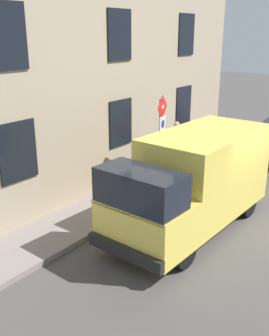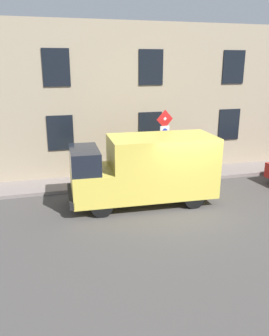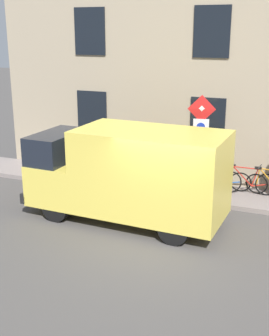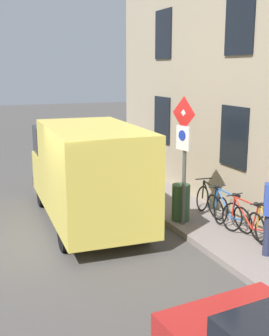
{
  "view_description": "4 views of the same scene",
  "coord_description": "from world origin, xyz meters",
  "px_view_note": "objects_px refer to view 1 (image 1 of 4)",
  "views": [
    {
      "loc": [
        -3.61,
        9.71,
        4.93
      ],
      "look_at": [
        2.6,
        1.4,
        1.33
      ],
      "focal_mm": 41.94,
      "sensor_mm": 36.0,
      "label": 1
    },
    {
      "loc": [
        -10.53,
        4.77,
        4.97
      ],
      "look_at": [
        1.79,
        1.41,
        1.08
      ],
      "focal_mm": 36.46,
      "sensor_mm": 36.0,
      "label": 2
    },
    {
      "loc": [
        -9.59,
        -3.09,
        4.95
      ],
      "look_at": [
        1.58,
        1.41,
        1.22
      ],
      "focal_mm": 48.47,
      "sensor_mm": 36.0,
      "label": 3
    },
    {
      "loc": [
        -2.07,
        -8.93,
        3.77
      ],
      "look_at": [
        1.92,
        0.83,
        1.4
      ],
      "focal_mm": 46.93,
      "sensor_mm": 36.0,
      "label": 4
    }
  ],
  "objects_px": {
    "delivery_van": "(194,180)",
    "bicycle_black": "(132,174)",
    "litter_bin": "(151,178)",
    "pedestrian": "(176,143)",
    "bicycle_blue": "(146,168)",
    "bicycle_orange": "(169,158)",
    "sign_post_stacked": "(161,130)",
    "bicycle_red": "(158,163)"
  },
  "relations": [
    {
      "from": "delivery_van",
      "to": "bicycle_black",
      "type": "xyz_separation_m",
      "value": [
        2.87,
        -1.16,
        -0.82
      ]
    },
    {
      "from": "litter_bin",
      "to": "pedestrian",
      "type": "bearing_deg",
      "value": -75.54
    },
    {
      "from": "bicycle_blue",
      "to": "bicycle_orange",
      "type": "bearing_deg",
      "value": 177.15
    },
    {
      "from": "sign_post_stacked",
      "to": "bicycle_blue",
      "type": "relative_size",
      "value": 1.7
    },
    {
      "from": "sign_post_stacked",
      "to": "bicycle_red",
      "type": "bearing_deg",
      "value": -53.93
    },
    {
      "from": "delivery_van",
      "to": "bicycle_black",
      "type": "relative_size",
      "value": 3.15
    },
    {
      "from": "bicycle_blue",
      "to": "bicycle_black",
      "type": "relative_size",
      "value": 1.0
    },
    {
      "from": "bicycle_red",
      "to": "litter_bin",
      "type": "height_order",
      "value": "litter_bin"
    },
    {
      "from": "litter_bin",
      "to": "delivery_van",
      "type": "bearing_deg",
      "value": 152.27
    },
    {
      "from": "sign_post_stacked",
      "to": "bicycle_red",
      "type": "relative_size",
      "value": 1.71
    },
    {
      "from": "bicycle_red",
      "to": "bicycle_blue",
      "type": "distance_m",
      "value": 0.77
    },
    {
      "from": "bicycle_blue",
      "to": "litter_bin",
      "type": "bearing_deg",
      "value": 40.77
    },
    {
      "from": "sign_post_stacked",
      "to": "litter_bin",
      "type": "height_order",
      "value": "sign_post_stacked"
    },
    {
      "from": "delivery_van",
      "to": "bicycle_orange",
      "type": "relative_size",
      "value": 3.15
    },
    {
      "from": "bicycle_orange",
      "to": "bicycle_blue",
      "type": "xyz_separation_m",
      "value": [
        -0.0,
        1.53,
        0.0
      ]
    },
    {
      "from": "pedestrian",
      "to": "bicycle_red",
      "type": "bearing_deg",
      "value": -152.36
    },
    {
      "from": "bicycle_orange",
      "to": "pedestrian",
      "type": "height_order",
      "value": "pedestrian"
    },
    {
      "from": "bicycle_orange",
      "to": "pedestrian",
      "type": "bearing_deg",
      "value": 147.06
    },
    {
      "from": "delivery_van",
      "to": "bicycle_black",
      "type": "height_order",
      "value": "delivery_van"
    },
    {
      "from": "delivery_van",
      "to": "bicycle_red",
      "type": "relative_size",
      "value": 3.16
    },
    {
      "from": "sign_post_stacked",
      "to": "bicycle_black",
      "type": "bearing_deg",
      "value": 13.73
    },
    {
      "from": "bicycle_black",
      "to": "litter_bin",
      "type": "height_order",
      "value": "litter_bin"
    },
    {
      "from": "bicycle_orange",
      "to": "pedestrian",
      "type": "relative_size",
      "value": 1.0
    },
    {
      "from": "bicycle_orange",
      "to": "bicycle_black",
      "type": "distance_m",
      "value": 2.3
    },
    {
      "from": "delivery_van",
      "to": "pedestrian",
      "type": "distance_m",
      "value": 4.56
    },
    {
      "from": "delivery_van",
      "to": "bicycle_orange",
      "type": "bearing_deg",
      "value": -137.98
    },
    {
      "from": "bicycle_orange",
      "to": "litter_bin",
      "type": "bearing_deg",
      "value": 23.25
    },
    {
      "from": "bicycle_black",
      "to": "litter_bin",
      "type": "xyz_separation_m",
      "value": [
        -0.81,
        0.08,
        0.08
      ]
    },
    {
      "from": "bicycle_red",
      "to": "bicycle_black",
      "type": "relative_size",
      "value": 1.0
    },
    {
      "from": "delivery_van",
      "to": "bicycle_blue",
      "type": "height_order",
      "value": "delivery_van"
    },
    {
      "from": "delivery_van",
      "to": "bicycle_red",
      "type": "bearing_deg",
      "value": -130.86
    },
    {
      "from": "bicycle_orange",
      "to": "bicycle_red",
      "type": "height_order",
      "value": "same"
    },
    {
      "from": "litter_bin",
      "to": "bicycle_red",
      "type": "bearing_deg",
      "value": -63.38
    },
    {
      "from": "delivery_van",
      "to": "litter_bin",
      "type": "relative_size",
      "value": 6.01
    },
    {
      "from": "sign_post_stacked",
      "to": "bicycle_orange",
      "type": "height_order",
      "value": "sign_post_stacked"
    },
    {
      "from": "sign_post_stacked",
      "to": "pedestrian",
      "type": "relative_size",
      "value": 1.7
    },
    {
      "from": "bicycle_orange",
      "to": "bicycle_black",
      "type": "relative_size",
      "value": 1.0
    },
    {
      "from": "sign_post_stacked",
      "to": "delivery_van",
      "type": "distance_m",
      "value": 2.5
    },
    {
      "from": "sign_post_stacked",
      "to": "bicycle_black",
      "type": "relative_size",
      "value": 1.7
    },
    {
      "from": "bicycle_black",
      "to": "delivery_van",
      "type": "bearing_deg",
      "value": 74.22
    },
    {
      "from": "delivery_van",
      "to": "pedestrian",
      "type": "bearing_deg",
      "value": -140.96
    },
    {
      "from": "bicycle_orange",
      "to": "litter_bin",
      "type": "xyz_separation_m",
      "value": [
        -0.81,
        2.38,
        0.08
      ]
    }
  ]
}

